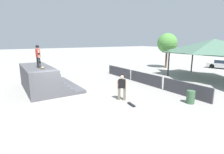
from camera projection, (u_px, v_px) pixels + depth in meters
ground_plane at (61, 101)px, 11.79m from camera, size 160.00×160.00×0.00m
quarter_pipe_ramp at (42, 79)px, 14.46m from camera, size 5.89×3.97×1.97m
skater_on_deck at (38, 55)px, 13.18m from camera, size 0.74×0.26×1.73m
skateboard_on_deck at (43, 68)px, 13.14m from camera, size 0.86×0.46×0.09m
bystander_walking at (122, 86)px, 11.87m from camera, size 0.56×0.58×1.73m
skateboard_on_ground at (131, 104)px, 11.09m from camera, size 0.80×0.32×0.09m
barrier_fence at (145, 79)px, 16.31m from camera, size 12.56×0.12×1.05m
pavilion_shelter at (214, 47)px, 17.76m from camera, size 8.60×5.30×4.18m
tree_beside_pavilion at (167, 43)px, 25.31m from camera, size 2.84×2.84×5.05m
trash_bin at (191, 97)px, 11.34m from camera, size 0.52×0.52×0.85m
parked_car_white at (223, 65)px, 25.09m from camera, size 4.34×2.36×1.27m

